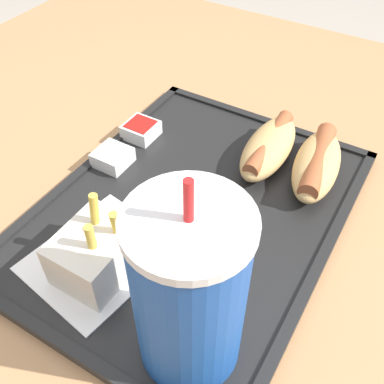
% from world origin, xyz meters
% --- Properties ---
extents(dining_table, '(1.09, 1.14, 0.71)m').
position_xyz_m(dining_table, '(0.00, 0.00, 0.35)').
color(dining_table, '#B27F51').
rests_on(dining_table, ground_plane).
extents(food_tray, '(0.43, 0.33, 0.01)m').
position_xyz_m(food_tray, '(0.03, 0.04, 0.71)').
color(food_tray, black).
rests_on(food_tray, dining_table).
extents(paper_napkin, '(0.16, 0.14, 0.00)m').
position_xyz_m(paper_napkin, '(0.14, -0.01, 0.72)').
color(paper_napkin, white).
rests_on(paper_napkin, food_tray).
extents(soda_cup, '(0.10, 0.10, 0.21)m').
position_xyz_m(soda_cup, '(0.17, 0.13, 0.81)').
color(soda_cup, '#194CA5').
rests_on(soda_cup, food_tray).
extents(hot_dog_far, '(0.15, 0.08, 0.04)m').
position_xyz_m(hot_dog_far, '(-0.11, 0.15, 0.74)').
color(hot_dog_far, tan).
rests_on(hot_dog_far, food_tray).
extents(hot_dog_near, '(0.14, 0.06, 0.04)m').
position_xyz_m(hot_dog_near, '(-0.11, 0.08, 0.74)').
color(hot_dog_near, tan).
rests_on(hot_dog_near, food_tray).
extents(fries_carton, '(0.08, 0.07, 0.09)m').
position_xyz_m(fries_carton, '(0.15, 0.00, 0.75)').
color(fries_carton, silver).
rests_on(fries_carton, food_tray).
extents(sauce_cup_mayo, '(0.04, 0.04, 0.02)m').
position_xyz_m(sauce_cup_mayo, '(0.01, -0.09, 0.73)').
color(sauce_cup_mayo, silver).
rests_on(sauce_cup_mayo, food_tray).
extents(sauce_cup_ketchup, '(0.04, 0.04, 0.02)m').
position_xyz_m(sauce_cup_ketchup, '(-0.06, -0.10, 0.73)').
color(sauce_cup_ketchup, silver).
rests_on(sauce_cup_ketchup, food_tray).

